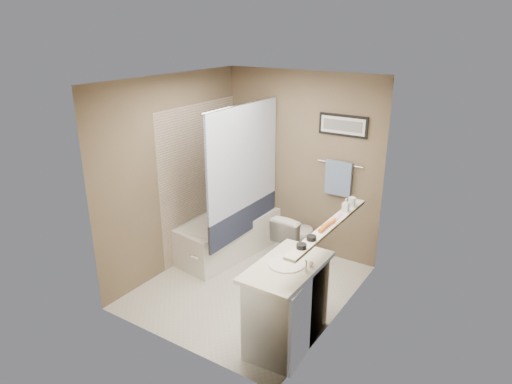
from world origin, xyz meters
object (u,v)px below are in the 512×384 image
Objects in this scene: hair_brush_back at (329,223)px; candle_bowl_far at (311,238)px; vanity at (287,306)px; candle_bowl_near at (301,246)px; bathtub at (227,234)px; toilet at (295,237)px; hair_brush_front at (325,227)px; glass_jar at (352,202)px; soap_bottle at (346,205)px.

candle_bowl_far is at bearing -90.00° from hair_brush_back.
candle_bowl_near is (0.19, -0.11, 0.73)m from vanity.
bathtub is 2.19× the size of toilet.
toilet is at bearing 128.38° from hair_brush_front.
hair_brush_back is at bearing 63.72° from vanity.
hair_brush_front is 2.20× the size of glass_jar.
bathtub is at bearing 138.61° from vanity.
candle_bowl_far reaches higher than vanity.
hair_brush_back is 1.53× the size of soap_bottle.
candle_bowl_near and candle_bowl_far have the same top height.
bathtub is 16.67× the size of candle_bowl_near.
bathtub is 2.01m from vanity.
candle_bowl_near is at bearing -35.42° from vanity.
hair_brush_back is 0.41m from soap_bottle.
hair_brush_front is at bearing 131.38° from toilet.
hair_brush_back is at bearing -14.90° from bathtub.
bathtub is at bearing 174.21° from glass_jar.
toilet is 6.84× the size of glass_jar.
glass_jar is at bearing 90.00° from candle_bowl_near.
hair_brush_front reaches higher than toilet.
soap_bottle is (0.00, 0.40, 0.05)m from hair_brush_back.
toilet is 1.37m from soap_bottle.
vanity is 9.00× the size of glass_jar.
candle_bowl_far is at bearing -24.42° from bathtub.
vanity is 0.77m from candle_bowl_near.
vanity is 10.00× the size of candle_bowl_far.
candle_bowl_near is 1.00× the size of candle_bowl_far.
bathtub is 16.67× the size of candle_bowl_far.
hair_brush_back is at bearing -90.00° from soap_bottle.
hair_brush_back reaches higher than vanity.
vanity is at bearing -102.10° from soap_bottle.
candle_bowl_near is (1.79, -1.32, 0.89)m from bathtub.
vanity reaches higher than toilet.
bathtub is at bearing 154.47° from hair_brush_front.
candle_bowl_far is 0.28m from hair_brush_front.
vanity is 0.89m from hair_brush_back.
soap_bottle reaches higher than glass_jar.
vanity is 6.27× the size of soap_bottle.
glass_jar is (1.79, -0.18, 0.92)m from bathtub.
toilet is 1.56m from hair_brush_back.
hair_brush_back is at bearing 90.00° from candle_bowl_far.
hair_brush_front is (0.19, 0.36, 0.74)m from vanity.
candle_bowl_near is (0.88, -1.58, 0.79)m from toilet.
vanity is at bearing 148.89° from candle_bowl_near.
toilet is 1.29m from glass_jar.
hair_brush_back is (0.19, 0.46, 0.74)m from vanity.
hair_brush_back reaches higher than candle_bowl_near.
toilet is 7.60× the size of candle_bowl_near.
vanity reaches higher than bathtub.
candle_bowl_near is at bearing -90.00° from glass_jar.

